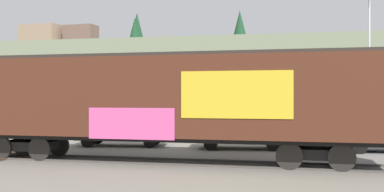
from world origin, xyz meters
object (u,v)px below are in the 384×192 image
object	(u,v)px
freight_car	(162,99)
parked_car_white	(122,129)
flagpole	(371,42)
parked_car_tan	(241,131)

from	to	relation	value
freight_car	parked_car_white	size ratio (longest dim) A/B	3.61
flagpole	parked_car_tan	distance (m)	11.06
parked_car_tan	flagpole	bearing A→B (deg)	45.43
freight_car	parked_car_tan	xyz separation A→B (m)	(2.41, 5.17, -1.58)
freight_car	flagpole	size ratio (longest dim) A/B	1.81
freight_car	parked_car_white	bearing A→B (deg)	124.63
freight_car	flagpole	world-z (taller)	flagpole
parked_car_white	parked_car_tan	distance (m)	5.96
flagpole	parked_car_white	world-z (taller)	flagpole
parked_car_tan	freight_car	bearing A→B (deg)	-114.99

